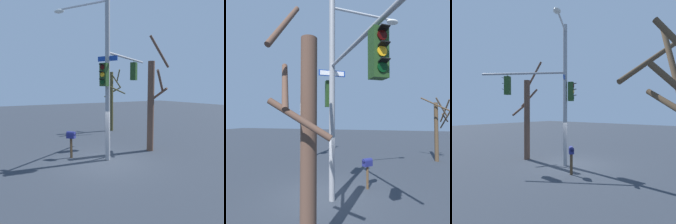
{
  "view_description": "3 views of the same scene",
  "coord_description": "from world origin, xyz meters",
  "views": [
    {
      "loc": [
        9.57,
        -5.35,
        3.69
      ],
      "look_at": [
        -0.18,
        0.39,
        2.48
      ],
      "focal_mm": 36.85,
      "sensor_mm": 36.0,
      "label": 1
    },
    {
      "loc": [
        -2.32,
        7.09,
        3.3
      ],
      "look_at": [
        -0.56,
        -0.06,
        3.53
      ],
      "focal_mm": 28.21,
      "sensor_mm": 36.0,
      "label": 2
    },
    {
      "loc": [
        -10.78,
        -8.4,
        3.22
      ],
      "look_at": [
        -0.49,
        0.26,
        3.11
      ],
      "focal_mm": 37.39,
      "sensor_mm": 36.0,
      "label": 3
    }
  ],
  "objects": [
    {
      "name": "ground_plane",
      "position": [
        0.0,
        0.0,
        0.0
      ],
      "size": [
        80.0,
        80.0,
        0.0
      ],
      "primitive_type": "plane",
      "color": "#2D333C"
    },
    {
      "name": "bare_tree_behind_pole",
      "position": [
        -0.64,
        3.3,
        2.79
      ],
      "size": [
        1.57,
        1.52,
        6.42
      ],
      "color": "brown",
      "rests_on": "ground"
    },
    {
      "name": "bare_tree_across_street",
      "position": [
        -7.22,
        4.52,
        2.7
      ],
      "size": [
        2.14,
        2.11,
        5.18
      ],
      "color": "#464224",
      "rests_on": "ground"
    },
    {
      "name": "main_signal_pole_assembly",
      "position": [
        -0.92,
        0.72,
        4.64
      ],
      "size": [
        3.3,
        6.2,
        8.18
      ],
      "rotation": [
        0.0,
        0.0,
        2.14
      ],
      "color": "gray",
      "rests_on": "ground"
    },
    {
      "name": "mailbox",
      "position": [
        -1.68,
        -1.22,
        1.11
      ],
      "size": [
        0.49,
        0.48,
        1.41
      ],
      "rotation": [
        0.0,
        0.0,
        5.46
      ],
      "color": "#4C3823",
      "rests_on": "ground"
    }
  ]
}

